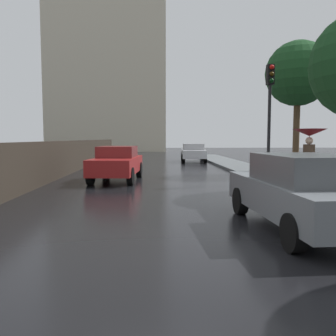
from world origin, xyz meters
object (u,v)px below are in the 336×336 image
(car_white_far_ahead, at_px, (193,152))
(traffic_light, at_px, (270,101))
(pedestrian_with_umbrella_far, at_px, (309,142))
(street_tree_far, at_px, (298,74))
(car_red_near_kerb, at_px, (117,163))
(car_grey_mid_road, at_px, (302,191))

(car_white_far_ahead, distance_m, traffic_light, 13.37)
(pedestrian_with_umbrella_far, relative_size, street_tree_far, 0.30)
(street_tree_far, bearing_deg, traffic_light, -125.12)
(car_red_near_kerb, height_order, traffic_light, traffic_light)
(street_tree_far, bearing_deg, pedestrian_with_umbrella_far, -109.14)
(car_red_near_kerb, xyz_separation_m, traffic_light, (5.94, -1.37, 2.44))
(street_tree_far, bearing_deg, car_white_far_ahead, 112.68)
(car_grey_mid_road, xyz_separation_m, street_tree_far, (4.10, 10.34, 4.08))
(car_grey_mid_road, relative_size, street_tree_far, 0.68)
(street_tree_far, bearing_deg, car_red_near_kerb, -165.22)
(car_white_far_ahead, xyz_separation_m, street_tree_far, (3.95, -9.46, 4.11))
(car_white_far_ahead, relative_size, street_tree_far, 0.72)
(pedestrian_with_umbrella_far, bearing_deg, car_white_far_ahead, 90.38)
(pedestrian_with_umbrella_far, xyz_separation_m, street_tree_far, (2.25, 6.49, 3.19))
(street_tree_far, bearing_deg, car_grey_mid_road, -111.62)
(car_grey_mid_road, height_order, traffic_light, traffic_light)
(traffic_light, bearing_deg, car_grey_mid_road, -103.03)
(car_red_near_kerb, distance_m, car_white_far_ahead, 12.54)
(car_red_near_kerb, xyz_separation_m, street_tree_far, (8.48, 2.24, 4.09))
(car_grey_mid_road, xyz_separation_m, car_white_far_ahead, (0.14, 19.79, -0.03))
(car_red_near_kerb, relative_size, traffic_light, 0.99)
(car_grey_mid_road, bearing_deg, car_white_far_ahead, 86.86)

